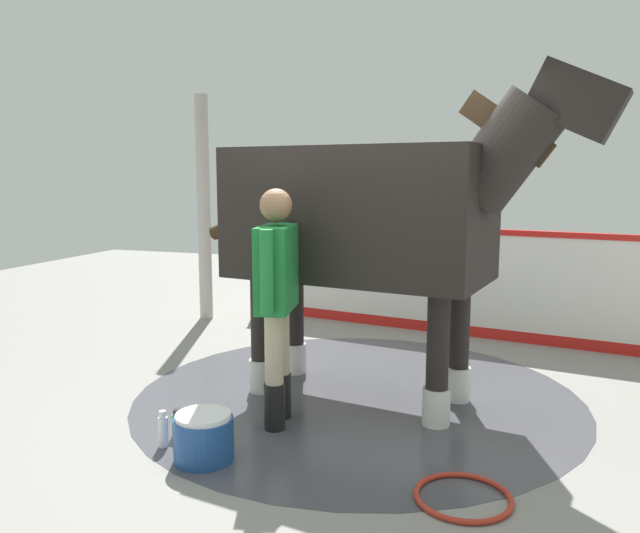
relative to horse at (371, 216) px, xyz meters
The scene contains 10 objects.
ground_plane 1.50m from the horse, 35.63° to the right, with size 16.00×16.00×0.02m, color gray.
wet_patch 1.47m from the horse, 99.58° to the right, with size 3.58×3.58×0.00m, color #4C4C54.
barrier_wall 2.49m from the horse, behind, with size 0.93×5.01×1.20m.
roof_post_far 3.36m from the horse, 128.90° to the right, with size 0.16×0.16×2.72m, color #B7B2A8.
horse is the anchor object (origin of this frame).
handler 1.00m from the horse, 35.58° to the right, with size 0.67×0.30×1.69m.
wash_bucket 2.05m from the horse, 27.29° to the right, with size 0.38×0.38×0.31m.
bottle_shampoo 2.17m from the horse, 39.15° to the right, with size 0.06×0.06×0.25m.
bottle_spray 2.09m from the horse, 43.13° to the right, with size 0.07×0.07×0.19m.
hose_coil 2.19m from the horse, 32.28° to the left, with size 0.55×0.55×0.03m, color #B72D1E.
Camera 1 is at (4.48, 1.31, 1.79)m, focal length 35.14 mm.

